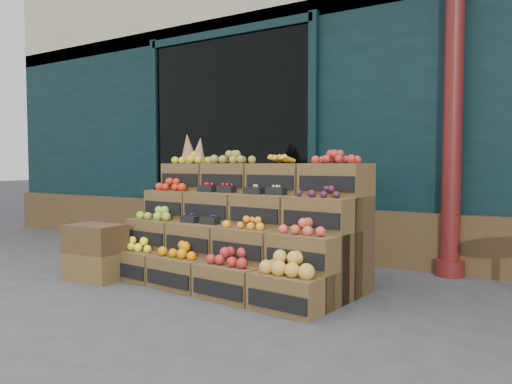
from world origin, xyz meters
The scene contains 5 objects.
ground centered at (0.00, 0.00, 0.00)m, with size 60.00×60.00×0.00m, color #3A3A3C.
shop_facade centered at (0.00, 5.11, 2.40)m, with size 12.00×6.24×4.80m.
crate_display centered at (-0.39, 0.72, 0.44)m, with size 2.36×1.29×1.43m.
spare_crates centered at (-1.60, 0.05, 0.26)m, with size 0.56×0.41×0.53m.
shopkeeper centered at (-1.80, 2.77, 1.11)m, with size 0.81×0.53×2.22m, color #195722.
Camera 1 is at (2.24, -3.07, 1.10)m, focal length 35.00 mm.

